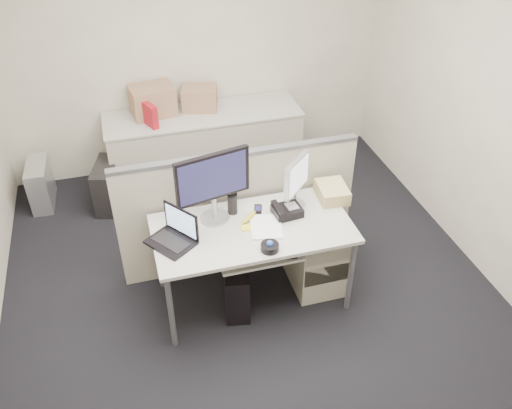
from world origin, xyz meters
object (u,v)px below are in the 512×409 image
object	(u,v)px
monitor_main	(213,188)
desk_phone	(287,211)
laptop	(169,230)
desk	(253,234)

from	to	relation	value
monitor_main	desk_phone	size ratio (longest dim) A/B	2.70
monitor_main	laptop	xyz separation A→B (m)	(-0.37, -0.20, -0.16)
desk	laptop	xyz separation A→B (m)	(-0.62, -0.02, 0.19)
monitor_main	desk_phone	world-z (taller)	monitor_main
monitor_main	laptop	distance (m)	0.45
monitor_main	laptop	size ratio (longest dim) A/B	1.75
desk	desk_phone	bearing A→B (deg)	14.93
desk_phone	desk	bearing A→B (deg)	-170.62
monitor_main	desk_phone	distance (m)	0.61
laptop	monitor_main	bearing A→B (deg)	81.94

